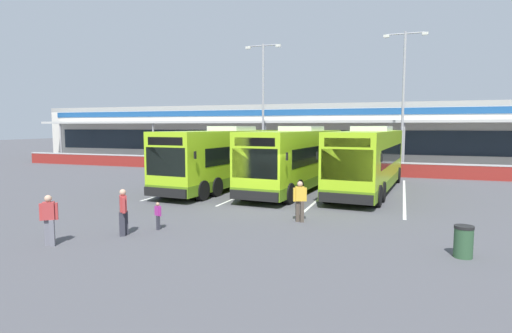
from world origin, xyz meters
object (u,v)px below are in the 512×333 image
at_px(coach_bus_left_centre, 296,160).
at_px(coach_bus_centre, 369,161).
at_px(pedestrian_in_dark_coat, 49,218).
at_px(pedestrian_near_bin, 300,200).
at_px(litter_bin, 463,242).
at_px(lamp_post_centre, 403,94).
at_px(pedestrian_with_handbag, 123,211).
at_px(pedestrian_child, 158,215).
at_px(lamp_post_west, 263,98).
at_px(coach_bus_leftmost, 225,159).

xyz_separation_m(coach_bus_left_centre, coach_bus_centre, (4.11, 0.70, 0.00)).
bearing_deg(pedestrian_in_dark_coat, pedestrian_near_bin, 41.20).
relative_size(pedestrian_near_bin, litter_bin, 1.74).
relative_size(coach_bus_left_centre, lamp_post_centre, 1.12).
xyz_separation_m(coach_bus_centre, pedestrian_with_handbag, (-7.19, -12.92, -0.93)).
xyz_separation_m(pedestrian_child, pedestrian_near_bin, (4.60, 2.93, 0.33)).
distance_m(coach_bus_centre, pedestrian_with_handbag, 14.82).
bearing_deg(coach_bus_centre, pedestrian_with_handbag, -119.10).
xyz_separation_m(pedestrian_in_dark_coat, pedestrian_child, (2.08, 2.93, -0.33)).
bearing_deg(pedestrian_with_handbag, lamp_post_centre, 68.48).
height_order(pedestrian_with_handbag, lamp_post_west, lamp_post_west).
bearing_deg(pedestrian_child, pedestrian_near_bin, 32.44).
height_order(pedestrian_child, lamp_post_centre, lamp_post_centre).
bearing_deg(coach_bus_centre, coach_bus_leftmost, -171.49).
distance_m(pedestrian_with_handbag, pedestrian_in_dark_coat, 2.31).
relative_size(coach_bus_leftmost, pedestrian_near_bin, 7.60).
relative_size(pedestrian_in_dark_coat, pedestrian_near_bin, 1.00).
xyz_separation_m(pedestrian_near_bin, litter_bin, (5.49, -2.79, -0.41)).
distance_m(pedestrian_in_dark_coat, lamp_post_centre, 27.17).
distance_m(coach_bus_centre, pedestrian_in_dark_coat, 17.10).
xyz_separation_m(pedestrian_with_handbag, lamp_post_centre, (8.95, 22.70, 5.43)).
bearing_deg(pedestrian_with_handbag, coach_bus_left_centre, 75.86).
xyz_separation_m(coach_bus_left_centre, lamp_post_centre, (5.87, 10.48, 4.50)).
relative_size(pedestrian_with_handbag, lamp_post_centre, 0.15).
xyz_separation_m(coach_bus_leftmost, pedestrian_with_handbag, (1.31, -11.65, -0.93)).
bearing_deg(lamp_post_west, pedestrian_with_handbag, -83.13).
bearing_deg(coach_bus_centre, coach_bus_left_centre, -170.35).
height_order(coach_bus_centre, pedestrian_with_handbag, coach_bus_centre).
bearing_deg(pedestrian_child, coach_bus_leftmost, 100.61).
height_order(coach_bus_left_centre, pedestrian_in_dark_coat, coach_bus_left_centre).
relative_size(coach_bus_left_centre, lamp_post_west, 1.12).
bearing_deg(coach_bus_centre, litter_bin, -73.01).
bearing_deg(litter_bin, coach_bus_leftmost, 139.24).
height_order(coach_bus_leftmost, pedestrian_in_dark_coat, coach_bus_leftmost).
xyz_separation_m(pedestrian_child, lamp_post_west, (-3.50, 22.41, 5.75)).
xyz_separation_m(coach_bus_leftmost, coach_bus_left_centre, (4.39, 0.57, 0.00)).
distance_m(coach_bus_centre, pedestrian_near_bin, 9.14).
height_order(coach_bus_leftmost, lamp_post_centre, lamp_post_centre).
bearing_deg(litter_bin, coach_bus_centre, 106.99).
xyz_separation_m(coach_bus_left_centre, pedestrian_child, (-2.42, -11.12, -1.24)).
xyz_separation_m(pedestrian_with_handbag, lamp_post_west, (-2.83, 23.51, 5.43)).
distance_m(pedestrian_with_handbag, lamp_post_centre, 25.00).
distance_m(lamp_post_west, litter_bin, 26.73).
xyz_separation_m(coach_bus_leftmost, pedestrian_child, (1.98, -10.54, -1.24)).
xyz_separation_m(pedestrian_in_dark_coat, litter_bin, (12.18, 3.07, -0.41)).
bearing_deg(pedestrian_in_dark_coat, pedestrian_with_handbag, 52.12).
relative_size(coach_bus_leftmost, litter_bin, 13.24).
relative_size(coach_bus_left_centre, pedestrian_near_bin, 7.60).
bearing_deg(coach_bus_centre, lamp_post_west, 133.42).
distance_m(coach_bus_leftmost, pedestrian_near_bin, 10.11).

